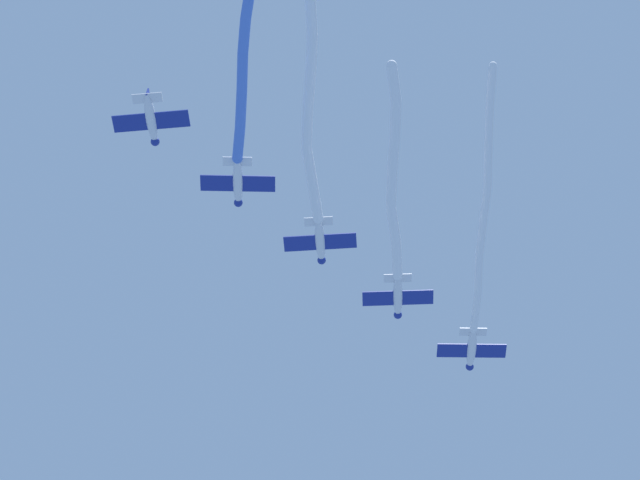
{
  "coord_description": "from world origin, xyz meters",
  "views": [
    {
      "loc": [
        -56.7,
        -27.38,
        2.77
      ],
      "look_at": [
        -19.64,
        0.93,
        80.4
      ],
      "focal_mm": 63.25,
      "sensor_mm": 36.0,
      "label": 1
    }
  ],
  "objects_px": {
    "airplane_trail": "(151,120)",
    "airplane_lead": "(471,349)",
    "airplane_left_wing": "(398,297)",
    "airplane_right_wing": "(320,241)",
    "airplane_slot": "(238,182)"
  },
  "relations": [
    {
      "from": "airplane_trail",
      "to": "airplane_lead",
      "type": "bearing_deg",
      "value": -45.67
    },
    {
      "from": "airplane_lead",
      "to": "airplane_left_wing",
      "type": "bearing_deg",
      "value": 128.42
    },
    {
      "from": "airplane_right_wing",
      "to": "airplane_trail",
      "type": "bearing_deg",
      "value": 132.97
    },
    {
      "from": "airplane_right_wing",
      "to": "airplane_left_wing",
      "type": "bearing_deg",
      "value": -47.03
    },
    {
      "from": "airplane_lead",
      "to": "airplane_right_wing",
      "type": "relative_size",
      "value": 0.97
    },
    {
      "from": "airplane_slot",
      "to": "airplane_trail",
      "type": "relative_size",
      "value": 0.96
    },
    {
      "from": "airplane_trail",
      "to": "airplane_left_wing",
      "type": "bearing_deg",
      "value": -45.68
    },
    {
      "from": "airplane_left_wing",
      "to": "airplane_right_wing",
      "type": "relative_size",
      "value": 0.99
    },
    {
      "from": "airplane_right_wing",
      "to": "airplane_slot",
      "type": "distance_m",
      "value": 8.3
    },
    {
      "from": "airplane_slot",
      "to": "airplane_trail",
      "type": "xyz_separation_m",
      "value": [
        -8.05,
        1.93,
        0.25
      ]
    },
    {
      "from": "airplane_right_wing",
      "to": "airplane_slot",
      "type": "bearing_deg",
      "value": 132.92
    },
    {
      "from": "airplane_left_wing",
      "to": "airplane_trail",
      "type": "xyz_separation_m",
      "value": [
        -24.18,
        5.82,
        0.75
      ]
    },
    {
      "from": "airplane_trail",
      "to": "airplane_slot",
      "type": "bearing_deg",
      "value": -45.63
    },
    {
      "from": "airplane_slot",
      "to": "airplane_trail",
      "type": "height_order",
      "value": "airplane_trail"
    },
    {
      "from": "airplane_right_wing",
      "to": "airplane_slot",
      "type": "relative_size",
      "value": 1.04
    }
  ]
}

